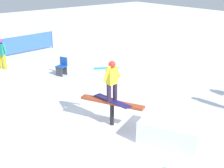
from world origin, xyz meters
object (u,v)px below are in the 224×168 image
at_px(bystander_teal, 2,52).
at_px(rail_feature, 112,105).
at_px(loose_snowboard_cyan, 107,68).
at_px(folding_chair, 62,67).
at_px(main_rider_on_rail, 112,82).

bearing_deg(bystander_teal, rail_feature, 164.63).
relative_size(rail_feature, bystander_teal, 1.36).
xyz_separation_m(loose_snowboard_cyan, folding_chair, (0.53, 2.37, 0.40)).
bearing_deg(rail_feature, bystander_teal, -21.32).
height_order(rail_feature, bystander_teal, bystander_teal).
height_order(loose_snowboard_cyan, folding_chair, folding_chair).
distance_m(main_rider_on_rail, bystander_teal, 8.48).
relative_size(main_rider_on_rail, bystander_teal, 0.96).
relative_size(main_rider_on_rail, loose_snowboard_cyan, 1.14).
relative_size(rail_feature, loose_snowboard_cyan, 1.61).
height_order(main_rider_on_rail, bystander_teal, main_rider_on_rail).
bearing_deg(bystander_teal, main_rider_on_rail, 164.63).
bearing_deg(main_rider_on_rail, rail_feature, 0.00).
relative_size(bystander_teal, loose_snowboard_cyan, 1.18).
distance_m(main_rider_on_rail, folding_chair, 5.88).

